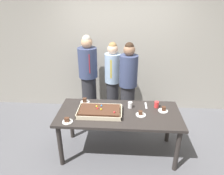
{
  "coord_description": "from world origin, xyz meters",
  "views": [
    {
      "loc": [
        0.06,
        -2.66,
        2.39
      ],
      "look_at": [
        -0.12,
        0.15,
        1.11
      ],
      "focal_mm": 32.6,
      "sensor_mm": 36.0,
      "label": 1
    }
  ],
  "objects": [
    {
      "name": "cake_server_utensil",
      "position": [
        0.43,
        0.24,
        0.76
      ],
      "size": [
        0.03,
        0.2,
        0.01
      ],
      "primitive_type": "cube",
      "color": "silver",
      "rests_on": "party_table"
    },
    {
      "name": "person_striped_tie_right",
      "position": [
        0.14,
        0.72,
        0.88
      ],
      "size": [
        0.32,
        0.32,
        1.68
      ],
      "rotation": [
        0.0,
        0.0,
        -2.09
      ],
      "color": "#28282D",
      "rests_on": "ground_plane"
    },
    {
      "name": "person_green_shirt_behind",
      "position": [
        -0.16,
        1.1,
        0.84
      ],
      "size": [
        0.31,
        0.31,
        1.6
      ],
      "rotation": [
        0.0,
        0.0,
        -1.68
      ],
      "color": "#28282D",
      "rests_on": "ground_plane"
    },
    {
      "name": "ground_plane",
      "position": [
        0.0,
        0.0,
        0.0
      ],
      "size": [
        12.0,
        12.0,
        0.0
      ],
      "primitive_type": "plane",
      "color": "#5B5B60"
    },
    {
      "name": "party_table",
      "position": [
        0.0,
        0.0,
        0.67
      ],
      "size": [
        1.87,
        0.82,
        0.76
      ],
      "color": "#2D2826",
      "rests_on": "ground_plane"
    },
    {
      "name": "plated_slice_near_left",
      "position": [
        0.68,
        0.09,
        0.78
      ],
      "size": [
        0.15,
        0.15,
        0.07
      ],
      "color": "white",
      "rests_on": "party_table"
    },
    {
      "name": "interior_back_panel",
      "position": [
        0.0,
        1.6,
        1.5
      ],
      "size": [
        8.0,
        0.12,
        3.0
      ],
      "primitive_type": "cube",
      "color": "#9E998E",
      "rests_on": "ground_plane"
    },
    {
      "name": "plated_slice_far_right",
      "position": [
        -0.72,
        -0.3,
        0.78
      ],
      "size": [
        0.15,
        0.15,
        0.07
      ],
      "color": "white",
      "rests_on": "party_table"
    },
    {
      "name": "plated_slice_near_right",
      "position": [
        -0.58,
        0.29,
        0.78
      ],
      "size": [
        0.15,
        0.15,
        0.08
      ],
      "color": "white",
      "rests_on": "party_table"
    },
    {
      "name": "plated_slice_far_left",
      "position": [
        0.33,
        -0.05,
        0.78
      ],
      "size": [
        0.15,
        0.15,
        0.07
      ],
      "color": "white",
      "rests_on": "party_table"
    },
    {
      "name": "drink_cup_middle",
      "position": [
        0.59,
        0.2,
        0.81
      ],
      "size": [
        0.07,
        0.07,
        0.1
      ],
      "primitive_type": "cylinder",
      "color": "red",
      "rests_on": "party_table"
    },
    {
      "name": "sheet_cake",
      "position": [
        -0.29,
        -0.04,
        0.79
      ],
      "size": [
        0.67,
        0.4,
        0.1
      ],
      "color": "beige",
      "rests_on": "party_table"
    },
    {
      "name": "person_serving_front",
      "position": [
        -0.66,
        1.12,
        0.89
      ],
      "size": [
        0.37,
        0.37,
        1.72
      ],
      "rotation": [
        0.0,
        0.0,
        -1.26
      ],
      "color": "#28282D",
      "rests_on": "ground_plane"
    },
    {
      "name": "drink_cup_nearest",
      "position": [
        0.17,
        0.16,
        0.81
      ],
      "size": [
        0.07,
        0.07,
        0.1
      ],
      "primitive_type": "cylinder",
      "color": "white",
      "rests_on": "party_table"
    }
  ]
}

